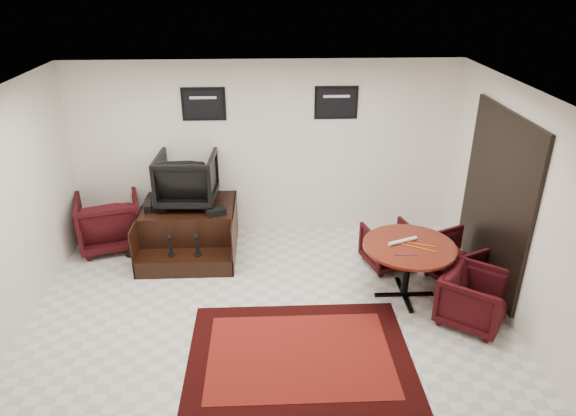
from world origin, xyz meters
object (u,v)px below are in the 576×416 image
object	(u,v)px
meeting_table	(409,251)
table_chair_back	(389,244)
table_chair_corner	(474,296)
shine_chair	(187,177)
shine_podium	(190,230)
armchair_side	(109,219)
table_chair_window	(459,257)

from	to	relation	value
meeting_table	table_chair_back	distance (m)	0.87
table_chair_corner	table_chair_back	bearing A→B (deg)	63.78
shine_chair	shine_podium	bearing A→B (deg)	92.57
shine_chair	armchair_side	bearing A→B (deg)	0.87
table_chair_window	table_chair_back	bearing A→B (deg)	37.59
shine_chair	meeting_table	bearing A→B (deg)	155.64
shine_podium	table_chair_back	xyz separation A→B (m)	(2.97, -0.58, 0.01)
armchair_side	table_chair_window	bearing A→B (deg)	150.44
shine_podium	shine_chair	distance (m)	0.84
armchair_side	table_chair_corner	bearing A→B (deg)	140.35
shine_podium	table_chair_corner	bearing A→B (deg)	-28.10
table_chair_back	table_chair_corner	distance (m)	1.57
shine_podium	table_chair_back	bearing A→B (deg)	-11.11
shine_chair	table_chair_back	distance (m)	3.17
shine_chair	armchair_side	size ratio (longest dim) A/B	0.94
meeting_table	shine_podium	bearing A→B (deg)	155.32
armchair_side	table_chair_window	distance (m)	5.25
table_chair_back	table_chair_window	xyz separation A→B (m)	(0.88, -0.45, 0.02)
shine_podium	armchair_side	distance (m)	1.28
meeting_table	table_chair_corner	distance (m)	0.95
meeting_table	table_chair_window	xyz separation A→B (m)	(0.83, 0.35, -0.32)
armchair_side	table_chair_corner	distance (m)	5.41
shine_podium	shine_chair	xyz separation A→B (m)	(0.00, 0.15, 0.83)
shine_podium	table_chair_window	world-z (taller)	table_chair_window
shine_chair	meeting_table	xyz separation A→B (m)	(3.02, -1.53, -0.48)
table_chair_back	table_chair_corner	size ratio (longest dim) A/B	0.91
shine_chair	table_chair_corner	world-z (taller)	shine_chair
meeting_table	table_chair_back	world-z (taller)	meeting_table
shine_chair	armchair_side	xyz separation A→B (m)	(-1.26, 0.04, -0.70)
shine_chair	armchair_side	distance (m)	1.44
table_chair_back	table_chair_corner	world-z (taller)	table_chair_corner
armchair_side	table_chair_window	xyz separation A→B (m)	(5.11, -1.22, -0.10)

